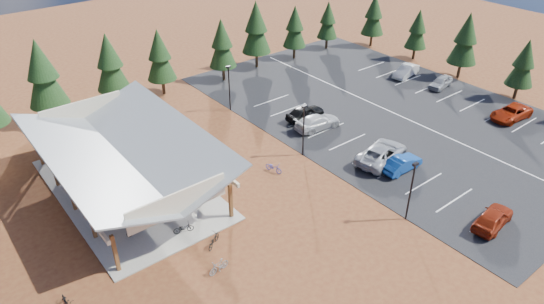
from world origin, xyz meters
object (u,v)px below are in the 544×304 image
object	(u,v)px
bike_12	(213,240)
bike_3	(69,161)
bike_6	(154,156)
bike_8	(67,303)
bike_14	(274,167)
lamp_post_2	(229,85)
car_4	(305,113)
car_8	(441,82)
bike_7	(126,151)
bike_0	(137,227)
car_6	(511,113)
trash_bin_0	(213,178)
bike_1	(139,209)
lamp_post_0	(411,188)
lamp_post_1	(304,127)
car_0	(493,218)
trash_bin_1	(198,169)
car_1	(402,164)
bike_5	(141,181)
bike_13	(219,266)
car_9	(406,71)
bike_4	(184,228)
bike_16	(214,176)
car_2	(382,153)
car_3	(318,122)
bike_pavilion	(123,150)
bike_2	(103,181)

from	to	relation	value
bike_12	bike_3	bearing A→B (deg)	-19.52
bike_6	bike_8	world-z (taller)	bike_8
bike_14	lamp_post_2	bearing A→B (deg)	57.23
car_4	car_8	size ratio (longest dim) A/B	1.15
bike_7	bike_14	world-z (taller)	bike_7
bike_0	car_4	size ratio (longest dim) A/B	0.42
car_6	trash_bin_0	bearing A→B (deg)	-103.02
bike_1	car_4	distance (m)	21.29
car_8	bike_0	bearing A→B (deg)	-95.68
bike_1	lamp_post_0	bearing A→B (deg)	-145.31
bike_6	bike_0	bearing A→B (deg)	136.03
bike_7	lamp_post_1	bearing A→B (deg)	-119.40
car_0	trash_bin_1	bearing A→B (deg)	27.55
bike_14	car_1	world-z (taller)	car_1
bike_5	bike_14	bearing A→B (deg)	-115.55
bike_8	bike_12	bearing A→B (deg)	-4.36
bike_13	car_8	world-z (taller)	car_8
car_6	car_9	xyz separation A→B (m)	(0.64, 14.30, 0.02)
bike_4	bike_16	xyz separation A→B (m)	(5.47, 4.41, -0.03)
bike_5	bike_14	world-z (taller)	bike_5
trash_bin_0	bike_1	world-z (taller)	bike_1
trash_bin_1	bike_6	xyz separation A→B (m)	(-2.07, 4.25, 0.08)
bike_6	bike_7	size ratio (longest dim) A/B	1.04
bike_13	car_8	size ratio (longest dim) A/B	0.42
lamp_post_1	trash_bin_1	xyz separation A→B (m)	(-9.30, 3.39, -2.53)
trash_bin_1	car_6	xyz separation A→B (m)	(31.38, -11.71, 0.30)
car_1	car_2	distance (m)	2.16
lamp_post_2	bike_13	xyz separation A→B (m)	(-14.36, -19.70, -2.48)
bike_6	car_6	size ratio (longest dim) A/B	0.32
bike_13	car_6	xyz separation A→B (m)	(36.44, -0.62, 0.25)
car_3	bike_pavilion	bearing A→B (deg)	89.56
lamp_post_0	bike_13	distance (m)	15.19
car_4	car_9	xyz separation A→B (m)	(17.76, 0.74, -0.03)
bike_0	car_9	xyz separation A→B (m)	(39.66, 6.62, 0.17)
bike_14	bike_2	bearing A→B (deg)	134.56
trash_bin_1	bike_4	bearing A→B (deg)	-128.70
bike_3	bike_8	bearing A→B (deg)	168.94
trash_bin_0	car_2	xyz separation A→B (m)	(13.86, -6.70, 0.42)
bike_pavilion	bike_13	xyz separation A→B (m)	(0.64, -12.70, -3.33)
lamp_post_2	bike_8	xyz separation A→B (m)	(-23.38, -16.52, -2.48)
lamp_post_1	bike_3	world-z (taller)	lamp_post_1
lamp_post_2	car_1	xyz separation A→B (m)	(5.11, -19.43, -2.25)
bike_16	car_1	distance (m)	16.58
bike_16	car_4	xyz separation A→B (m)	(13.74, 3.62, 0.33)
lamp_post_0	trash_bin_1	distance (m)	18.15
bike_5	lamp_post_0	bearing A→B (deg)	-138.69
bike_0	car_8	size ratio (longest dim) A/B	0.49
bike_8	bike_7	bearing A→B (deg)	54.50
car_2	car_9	distance (m)	21.09
car_2	car_8	world-z (taller)	car_2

